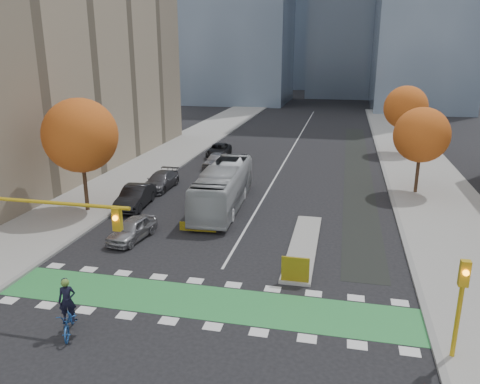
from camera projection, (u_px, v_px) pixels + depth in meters
The scene contains 23 objects.
ground at pixel (193, 319), 20.51m from camera, with size 300.00×300.00×0.00m, color black.
sidewalk_west at pixel (119, 181), 41.99m from camera, with size 7.00×120.00×0.15m, color gray.
sidewalk_east at pixel (439, 201), 36.36m from camera, with size 7.00×120.00×0.15m, color gray.
curb_west at pixel (156, 183), 41.26m from camera, with size 0.30×120.00×0.16m, color gray.
curb_east at pixel (392, 198), 37.09m from camera, with size 0.30×120.00×0.16m, color gray.
bike_crossing at pixel (203, 302), 21.91m from camera, with size 20.00×3.00×0.01m, color #2B863F.
centre_line at pixel (294, 146), 57.88m from camera, with size 0.15×70.00×0.01m, color silver.
bike_lane_paint at pixel (357, 168), 46.97m from camera, with size 2.50×50.00×0.01m, color black.
median_island at pixel (303, 245), 28.06m from camera, with size 1.60×10.00×0.16m, color gray.
hazard_board at pixel (295, 269), 23.37m from camera, with size 1.40×0.12×1.30m, color yellow.
building_west at pixel (13, 37), 42.46m from camera, with size 16.00×44.00×25.00m, color gray.
tree_west at pixel (80, 136), 32.60m from camera, with size 5.20×5.20×8.22m.
tree_east_near at pixel (422, 135), 37.15m from camera, with size 4.40×4.40×7.08m.
tree_east_far at pixel (406, 108), 51.89m from camera, with size 4.80×4.80×7.65m.
traffic_signal_west at pixel (15, 223), 20.52m from camera, with size 8.53×0.56×5.20m.
traffic_signal_east at pixel (461, 295), 17.05m from camera, with size 0.35×0.43×4.10m.
cyclist at pixel (69, 315), 19.26m from camera, with size 1.52×2.27×2.48m.
bus at pixel (223, 187), 34.71m from camera, with size 2.66×11.38×3.17m, color #AEB3B6.
parked_car_a at pixel (132, 229), 28.96m from camera, with size 1.63×4.04×1.38m, color #9E9EA3.
parked_car_b at pixel (135, 197), 34.99m from camera, with size 1.73×4.96×1.63m, color black.
parked_car_c at pixel (161, 181), 39.69m from camera, with size 1.98×4.86×1.41m, color #505055.
parked_car_d at pixel (219, 150), 52.00m from camera, with size 2.27×4.93×1.37m, color black.
parked_car_e at pixel (216, 160), 47.10m from camera, with size 1.71×4.25×1.45m, color gray.
Camera 1 is at (5.93, -17.14, 11.27)m, focal length 35.00 mm.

